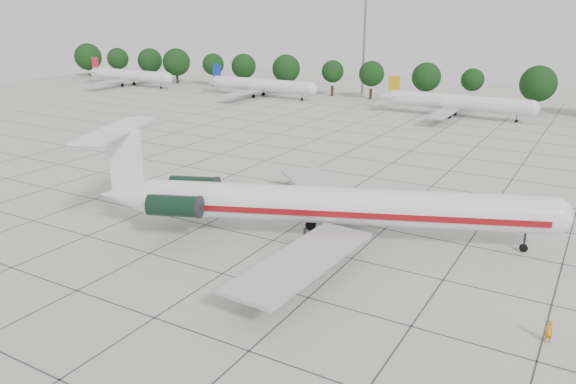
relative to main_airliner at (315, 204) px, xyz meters
name	(u,v)px	position (x,y,z in m)	size (l,w,h in m)	color
ground	(273,241)	(-3.32, -2.02, -3.60)	(260.00, 260.00, 0.00)	beige
apron_joints	(341,196)	(-3.32, 12.98, -3.59)	(170.00, 170.00, 0.02)	#383838
main_airliner	(315,204)	(0.00, 0.00, 0.00)	(41.98, 31.69, 10.20)	silver
ground_crew	(549,331)	(20.96, -7.40, -2.80)	(0.59, 0.38, 1.61)	orange
bg_airliner_a	(130,76)	(-95.32, 71.40, -0.69)	(28.24, 27.20, 7.40)	silver
bg_airliner_b	(261,85)	(-52.55, 72.47, -0.69)	(28.24, 27.20, 7.40)	silver
bg_airliner_c	(457,103)	(-4.50, 69.71, -0.69)	(28.24, 27.20, 7.40)	silver
tree_line	(426,77)	(-15.00, 82.98, 2.38)	(249.86, 8.44, 10.22)	#332114
floodlight_mast	(364,36)	(-33.32, 89.98, 10.68)	(1.60, 1.60, 25.45)	slate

